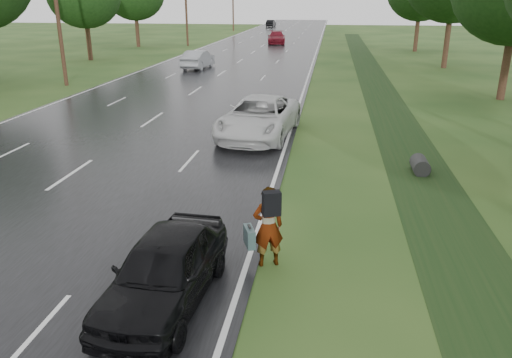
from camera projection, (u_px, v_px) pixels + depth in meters
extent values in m
cube|color=black|center=(248.00, 56.00, 50.94)|extent=(14.00, 180.00, 0.04)
cube|color=silver|center=(315.00, 56.00, 50.01)|extent=(0.12, 180.00, 0.01)
cube|color=silver|center=(184.00, 54.00, 51.86)|extent=(0.12, 180.00, 0.01)
cube|color=silver|center=(248.00, 55.00, 50.94)|extent=(0.12, 180.00, 0.01)
cube|color=black|center=(389.00, 110.00, 26.13)|extent=(2.20, 120.00, 0.01)
cylinder|color=#2D2D2D|center=(420.00, 165.00, 16.75)|extent=(0.56, 1.00, 0.56)
cylinder|color=#392617|center=(57.00, 7.00, 31.90)|extent=(0.26, 0.26, 10.00)
cylinder|color=#392617|center=(186.00, 3.00, 59.80)|extent=(0.26, 0.26, 10.00)
cylinder|color=#392617|center=(233.00, 1.00, 87.70)|extent=(0.26, 0.26, 10.00)
cylinder|color=#392617|center=(505.00, 69.00, 28.33)|extent=(0.44, 0.44, 3.52)
cylinder|color=#392617|center=(447.00, 42.00, 41.30)|extent=(0.44, 0.44, 4.16)
cylinder|color=#392617|center=(417.00, 34.00, 54.44)|extent=(0.44, 0.44, 3.68)
cylinder|color=#392617|center=(89.00, 42.00, 46.74)|extent=(0.44, 0.44, 3.36)
cylinder|color=#392617|center=(137.00, 32.00, 59.81)|extent=(0.44, 0.44, 3.52)
imported|color=#A5998C|center=(268.00, 227.00, 10.70)|extent=(0.78, 0.65, 1.83)
cube|color=black|center=(272.00, 203.00, 10.23)|extent=(0.42, 0.34, 0.51)
cube|color=#354B4D|center=(249.00, 237.00, 10.79)|extent=(0.35, 0.54, 0.42)
cube|color=black|center=(249.00, 226.00, 10.71)|extent=(0.11, 0.18, 0.04)
imported|color=silver|center=(259.00, 117.00, 20.81)|extent=(3.29, 6.09, 1.62)
imported|color=black|center=(165.00, 270.00, 9.38)|extent=(1.89, 4.14, 1.38)
imported|color=#919499|center=(198.00, 59.00, 41.15)|extent=(1.90, 4.57, 1.47)
imported|color=maroon|center=(276.00, 38.00, 63.58)|extent=(2.70, 5.48, 1.53)
imported|color=black|center=(271.00, 23.00, 101.22)|extent=(1.63, 4.23, 1.37)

